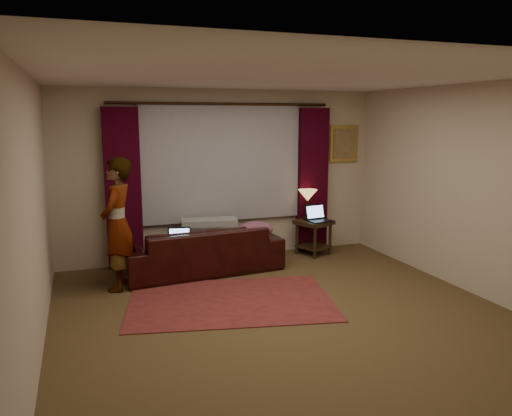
{
  "coord_description": "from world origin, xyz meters",
  "views": [
    {
      "loc": [
        -2.07,
        -4.91,
        2.18
      ],
      "look_at": [
        0.1,
        1.2,
        1.0
      ],
      "focal_mm": 35.0,
      "sensor_mm": 36.0,
      "label": 1
    }
  ],
  "objects_px": {
    "end_table": "(314,237)",
    "laptop_table": "(320,213)",
    "tiffany_lamp": "(307,205)",
    "sofa": "(202,241)",
    "laptop_sofa": "(179,238)",
    "person": "(118,224)"
  },
  "relations": [
    {
      "from": "person",
      "to": "end_table",
      "type": "bearing_deg",
      "value": 123.45
    },
    {
      "from": "end_table",
      "to": "person",
      "type": "distance_m",
      "value": 3.19
    },
    {
      "from": "tiffany_lamp",
      "to": "person",
      "type": "relative_size",
      "value": 0.29
    },
    {
      "from": "sofa",
      "to": "laptop_table",
      "type": "xyz_separation_m",
      "value": [
        1.95,
        0.18,
        0.24
      ]
    },
    {
      "from": "laptop_sofa",
      "to": "tiffany_lamp",
      "type": "height_order",
      "value": "tiffany_lamp"
    },
    {
      "from": "tiffany_lamp",
      "to": "laptop_table",
      "type": "bearing_deg",
      "value": -56.5
    },
    {
      "from": "person",
      "to": "sofa",
      "type": "bearing_deg",
      "value": 128.22
    },
    {
      "from": "sofa",
      "to": "laptop_sofa",
      "type": "bearing_deg",
      "value": 19.27
    },
    {
      "from": "person",
      "to": "laptop_sofa",
      "type": "bearing_deg",
      "value": 124.58
    },
    {
      "from": "end_table",
      "to": "person",
      "type": "bearing_deg",
      "value": -168.26
    },
    {
      "from": "laptop_sofa",
      "to": "tiffany_lamp",
      "type": "distance_m",
      "value": 2.25
    },
    {
      "from": "sofa",
      "to": "laptop_table",
      "type": "bearing_deg",
      "value": -179.98
    },
    {
      "from": "laptop_sofa",
      "to": "laptop_table",
      "type": "relative_size",
      "value": 0.88
    },
    {
      "from": "end_table",
      "to": "laptop_table",
      "type": "distance_m",
      "value": 0.43
    },
    {
      "from": "sofa",
      "to": "laptop_sofa",
      "type": "relative_size",
      "value": 6.63
    },
    {
      "from": "sofa",
      "to": "tiffany_lamp",
      "type": "relative_size",
      "value": 4.6
    },
    {
      "from": "sofa",
      "to": "person",
      "type": "height_order",
      "value": "person"
    },
    {
      "from": "tiffany_lamp",
      "to": "end_table",
      "type": "bearing_deg",
      "value": -41.87
    },
    {
      "from": "sofa",
      "to": "end_table",
      "type": "xyz_separation_m",
      "value": [
        1.9,
        0.29,
        -0.17
      ]
    },
    {
      "from": "sofa",
      "to": "laptop_table",
      "type": "height_order",
      "value": "sofa"
    },
    {
      "from": "sofa",
      "to": "laptop_sofa",
      "type": "height_order",
      "value": "sofa"
    },
    {
      "from": "end_table",
      "to": "tiffany_lamp",
      "type": "bearing_deg",
      "value": 138.13
    }
  ]
}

